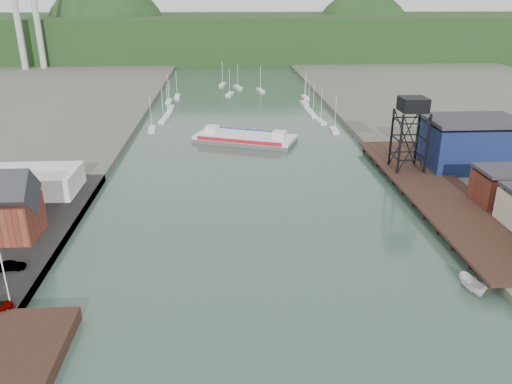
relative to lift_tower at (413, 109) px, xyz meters
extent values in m
plane|color=#294034|center=(-35.00, -58.00, -15.65)|extent=(600.00, 600.00, 0.00)
cube|color=black|center=(-64.00, -58.00, -14.75)|extent=(10.00, 18.00, 1.80)
cube|color=black|center=(2.00, -13.00, -13.75)|extent=(14.00, 70.00, 0.50)
cylinder|color=black|center=(-4.00, -13.00, -14.85)|extent=(0.60, 0.60, 2.20)
cylinder|color=black|center=(8.00, -13.00, -14.85)|extent=(0.60, 0.60, 2.20)
cube|color=silver|center=(-79.00, -8.00, -11.80)|extent=(18.00, 12.00, 4.50)
cylinder|color=silver|center=(-68.00, -48.00, -8.05)|extent=(0.16, 0.16, 12.00)
cylinder|color=black|center=(-3.00, -3.00, -7.00)|extent=(0.50, 0.50, 13.00)
cylinder|color=black|center=(3.00, -3.00, -7.00)|extent=(0.50, 0.50, 13.00)
cylinder|color=black|center=(-3.00, 3.00, -7.00)|extent=(0.50, 0.50, 13.00)
cylinder|color=black|center=(3.00, 3.00, -7.00)|extent=(0.50, 0.50, 13.00)
cube|color=black|center=(0.00, 0.00, 1.00)|extent=(5.50, 5.50, 3.00)
cube|color=#0E143E|center=(15.00, 2.00, -9.05)|extent=(20.00, 14.00, 10.00)
cube|color=#2D2D33|center=(15.00, 2.00, -3.15)|extent=(20.50, 14.50, 0.80)
cube|color=#541E18|center=(11.00, -20.00, -11.05)|extent=(9.00, 8.00, 6.00)
cube|color=silver|center=(-62.54, 45.89, -15.30)|extent=(2.67, 7.65, 0.90)
cube|color=silver|center=(-60.28, 57.30, -15.30)|extent=(2.81, 7.67, 0.90)
cube|color=silver|center=(-59.71, 66.17, -15.30)|extent=(2.35, 7.59, 0.90)
cube|color=silver|center=(-59.81, 76.09, -15.30)|extent=(2.01, 7.50, 0.90)
cube|color=silver|center=(-61.64, 88.33, -15.30)|extent=(2.00, 7.50, 0.90)
cube|color=silver|center=(-59.32, 98.17, -15.30)|extent=(2.16, 7.54, 0.90)
cube|color=silver|center=(-7.44, 41.03, -15.30)|extent=(2.53, 7.62, 0.90)
cube|color=silver|center=(-9.54, 52.51, -15.30)|extent=(2.76, 7.67, 0.90)
cube|color=silver|center=(-10.54, 61.29, -15.30)|extent=(2.22, 7.56, 0.90)
cube|color=silver|center=(-10.73, 70.28, -15.30)|extent=(2.18, 7.54, 0.90)
cube|color=silver|center=(-10.33, 81.38, -15.30)|extent=(2.46, 7.61, 0.90)
cube|color=silver|center=(-8.22, 92.99, -15.30)|extent=(2.48, 7.61, 0.90)
cube|color=silver|center=(-38.16, 102.00, -15.30)|extent=(3.78, 7.76, 0.90)
cube|color=silver|center=(-24.96, 110.00, -15.30)|extent=(3.31, 7.74, 0.90)
cube|color=silver|center=(-34.34, 118.00, -15.30)|extent=(3.76, 7.76, 0.90)
cube|color=silver|center=(-41.11, 126.00, -15.30)|extent=(3.40, 7.74, 0.90)
cylinder|color=#A7A7A2|center=(-145.00, 172.00, 14.35)|extent=(3.20, 3.20, 60.00)
cylinder|color=#A7A7A2|center=(-137.00, 177.00, 14.35)|extent=(3.20, 3.20, 60.00)
cube|color=#193316|center=(-35.00, 242.00, -3.65)|extent=(500.00, 120.00, 28.00)
sphere|color=#193316|center=(-115.00, 242.00, -7.65)|extent=(80.00, 80.00, 80.00)
sphere|color=#193316|center=(55.00, 252.00, -9.65)|extent=(70.00, 70.00, 70.00)
cube|color=#4E4F51|center=(-34.80, 31.25, -15.10)|extent=(29.55, 20.15, 1.10)
cube|color=silver|center=(-34.80, 31.25, -14.11)|extent=(29.55, 20.15, 0.88)
cube|color=#B41424|center=(-36.80, 26.08, -13.89)|extent=(22.57, 8.88, 0.99)
cube|color=#152097|center=(-32.80, 36.42, -13.89)|extent=(22.57, 8.88, 0.99)
cube|color=silver|center=(-44.01, 34.82, -12.79)|extent=(4.26, 4.26, 2.19)
cube|color=silver|center=(-25.59, 27.68, -12.79)|extent=(4.26, 4.26, 2.19)
imported|color=silver|center=(-6.50, -46.18, -14.62)|extent=(2.79, 5.56, 2.05)
imported|color=#999999|center=(-71.38, -38.92, -13.41)|extent=(3.98, 1.75, 1.27)
camera|label=1|loc=(-40.11, -103.52, 22.87)|focal=35.00mm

